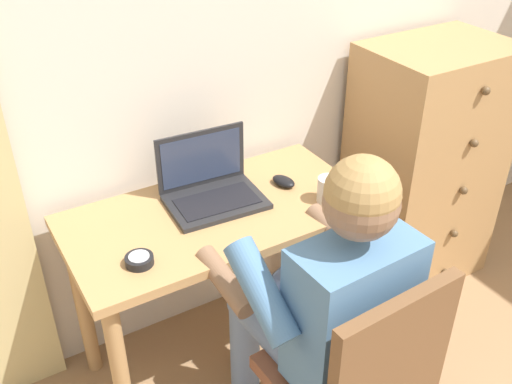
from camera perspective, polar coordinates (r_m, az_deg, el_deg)
The scene contains 9 objects.
wall_back at distance 2.24m, azimuth -3.69°, elevation 15.13°, with size 4.80×0.05×2.50m, color beige.
desk at distance 2.17m, azimuth -3.64°, elevation -4.58°, with size 1.08×0.55×0.74m.
dresser at distance 2.80m, azimuth 15.88°, elevation 2.38°, with size 0.62×0.48×1.14m.
chair at distance 1.85m, azimuth 9.86°, elevation -17.23°, with size 0.44×0.42×0.90m.
person_seated at distance 1.82m, azimuth 6.49°, elevation -9.94°, with size 0.54×0.60×1.22m.
laptop at distance 2.13m, azimuth -4.39°, elevation 0.53°, with size 0.36×0.27×0.24m.
computer_mouse at distance 2.23m, azimuth 2.69°, elevation 1.04°, with size 0.06×0.10×0.03m, color black.
desk_clock at distance 1.88m, azimuth -11.20°, elevation -6.47°, with size 0.09×0.09×0.03m.
coffee_mug at distance 2.13m, azimuth 7.05°, elevation 0.25°, with size 0.12×0.08×0.09m.
Camera 1 is at (-0.97, 0.29, 1.90)m, focal length 41.40 mm.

